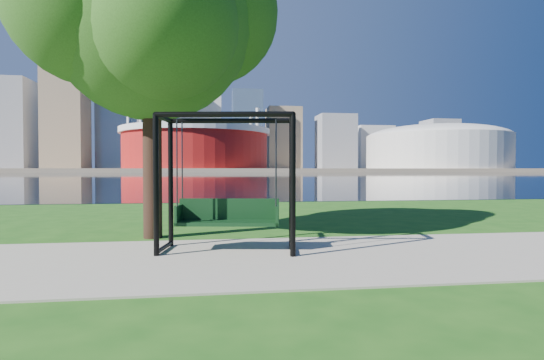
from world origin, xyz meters
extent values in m
plane|color=#1E5114|center=(0.00, 0.00, 0.00)|extent=(900.00, 900.00, 0.00)
cube|color=#9E937F|center=(0.00, -0.50, 0.01)|extent=(120.00, 4.00, 0.03)
cube|color=black|center=(0.00, 102.00, 0.01)|extent=(900.00, 180.00, 0.02)
cube|color=#937F60|center=(0.00, 306.00, 1.00)|extent=(900.00, 228.00, 2.00)
cylinder|color=maroon|center=(-10.00, 235.00, 13.00)|extent=(80.00, 80.00, 22.00)
cylinder|color=silver|center=(-10.00, 235.00, 22.50)|extent=(83.00, 83.00, 3.00)
cylinder|color=silver|center=(22.91, 254.00, 18.00)|extent=(2.00, 2.00, 32.00)
cylinder|color=silver|center=(-42.91, 254.00, 18.00)|extent=(2.00, 2.00, 32.00)
cylinder|color=silver|center=(-42.91, 216.00, 18.00)|extent=(2.00, 2.00, 32.00)
cylinder|color=silver|center=(22.91, 216.00, 18.00)|extent=(2.00, 2.00, 32.00)
cylinder|color=beige|center=(135.00, 235.00, 12.00)|extent=(84.00, 84.00, 20.00)
ellipsoid|color=beige|center=(135.00, 235.00, 21.00)|extent=(84.00, 84.00, 15.12)
cube|color=gray|center=(-140.00, 310.00, 33.00)|extent=(28.00, 28.00, 62.00)
cube|color=#998466|center=(-100.00, 300.00, 46.00)|extent=(26.00, 26.00, 88.00)
cube|color=slate|center=(-70.00, 325.00, 49.50)|extent=(30.00, 24.00, 95.00)
cube|color=gray|center=(-40.00, 305.00, 38.00)|extent=(24.00, 24.00, 72.00)
cube|color=silver|center=(-10.00, 335.00, 42.00)|extent=(32.00, 28.00, 80.00)
cube|color=slate|center=(25.00, 310.00, 31.00)|extent=(22.00, 22.00, 58.00)
cube|color=#998466|center=(55.00, 325.00, 26.00)|extent=(26.00, 26.00, 48.00)
cube|color=gray|center=(95.00, 315.00, 23.00)|extent=(28.00, 24.00, 42.00)
cube|color=silver|center=(135.00, 340.00, 20.00)|extent=(30.00, 26.00, 36.00)
cube|color=gray|center=(185.00, 320.00, 22.00)|extent=(24.00, 24.00, 40.00)
cube|color=#998466|center=(225.00, 335.00, 18.00)|extent=(26.00, 26.00, 32.00)
sphere|color=#998466|center=(-100.00, 300.00, 93.50)|extent=(10.00, 10.00, 10.00)
cylinder|color=black|center=(-1.86, -0.10, 1.25)|extent=(0.11, 0.11, 2.50)
cylinder|color=black|center=(0.50, -0.48, 1.25)|extent=(0.11, 0.11, 2.50)
cylinder|color=black|center=(-1.70, 0.87, 1.25)|extent=(0.11, 0.11, 2.50)
cylinder|color=black|center=(0.66, 0.48, 1.25)|extent=(0.11, 0.11, 2.50)
cylinder|color=black|center=(-0.68, -0.29, 2.50)|extent=(2.38, 0.48, 0.10)
cylinder|color=black|center=(-0.52, 0.68, 2.50)|extent=(2.38, 0.48, 0.10)
cylinder|color=black|center=(-1.78, 0.38, 2.50)|extent=(0.25, 0.98, 0.10)
cylinder|color=black|center=(-1.78, 0.38, 0.09)|extent=(0.24, 0.98, 0.08)
cylinder|color=black|center=(0.58, 0.00, 2.50)|extent=(0.25, 0.98, 0.10)
cylinder|color=black|center=(0.58, 0.00, 0.09)|extent=(0.24, 0.98, 0.08)
cube|color=black|center=(-0.60, 0.19, 0.54)|extent=(1.96, 0.79, 0.07)
cube|color=black|center=(-0.57, 0.40, 0.78)|extent=(1.89, 0.36, 0.41)
cube|color=black|center=(-1.51, 0.34, 0.70)|extent=(0.13, 0.49, 0.37)
cube|color=black|center=(0.31, 0.04, 0.70)|extent=(0.13, 0.49, 0.37)
cylinder|color=#37373D|center=(-1.52, 0.14, 1.66)|extent=(0.03, 0.03, 1.58)
cylinder|color=#37373D|center=(0.25, -0.15, 1.66)|extent=(0.03, 0.03, 1.58)
cylinder|color=#37373D|center=(-1.45, 0.54, 1.66)|extent=(0.03, 0.03, 1.58)
cylinder|color=#37373D|center=(0.32, 0.25, 1.66)|extent=(0.03, 0.03, 1.58)
cylinder|color=black|center=(-2.22, 2.10, 2.08)|extent=(0.42, 0.42, 4.16)
sphere|color=#264C16|center=(-2.22, 2.10, 4.92)|extent=(4.54, 4.54, 4.54)
sphere|color=#264C16|center=(-0.99, 2.67, 5.30)|extent=(3.41, 3.41, 3.41)
sphere|color=#264C16|center=(-3.36, 1.72, 5.11)|extent=(3.60, 3.60, 3.60)
sphere|color=#264C16|center=(-1.84, 1.06, 4.45)|extent=(3.03, 3.03, 3.03)
sphere|color=#264C16|center=(-2.79, 3.24, 5.68)|extent=(3.22, 3.22, 3.22)
camera|label=1|loc=(-0.88, -7.72, 1.55)|focal=28.00mm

